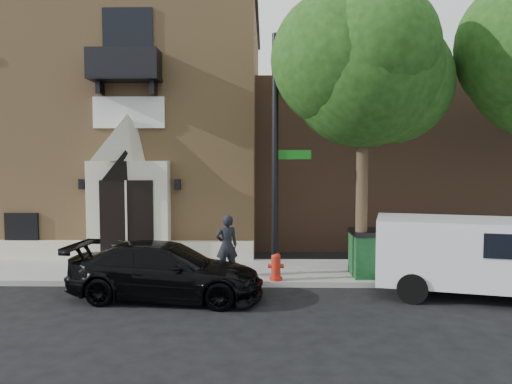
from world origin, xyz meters
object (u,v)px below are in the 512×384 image
fire_hydrant (276,266)px  dumpster (386,252)px  pedestrian_near (227,246)px  cargo_van (484,255)px  black_sedan (166,271)px  street_sign (276,158)px

fire_hydrant → dumpster: bearing=10.6°
fire_hydrant → pedestrian_near: pedestrian_near is taller
cargo_van → pedestrian_near: bearing=-179.4°
black_sedan → dumpster: dumpster is taller
street_sign → fire_hydrant: bearing=-59.0°
cargo_van → fire_hydrant: (-5.07, 1.13, -0.56)m
black_sedan → fire_hydrant: size_ratio=6.19×
cargo_van → pedestrian_near: size_ratio=2.96×
cargo_van → dumpster: (-1.97, 1.71, -0.28)m
cargo_van → pedestrian_near: cargo_van is taller
cargo_van → dumpster: size_ratio=2.53×
cargo_van → dumpster: cargo_van is taller
street_sign → dumpster: (3.11, 0.56, -2.64)m
cargo_van → street_sign: bearing=-178.3°
street_sign → dumpster: size_ratio=3.26×
black_sedan → fire_hydrant: 3.01m
black_sedan → pedestrian_near: (1.34, 1.76, 0.32)m
black_sedan → cargo_van: bearing=-82.8°
street_sign → pedestrian_near: bearing=163.9°
black_sedan → fire_hydrant: (2.71, 1.30, -0.16)m
cargo_van → fire_hydrant: cargo_van is taller
pedestrian_near → fire_hydrant: bearing=143.3°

